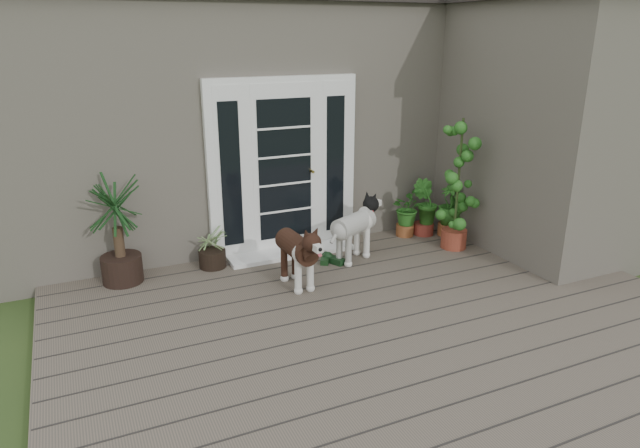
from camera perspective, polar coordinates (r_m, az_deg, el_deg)
name	(u,v)px	position (r m, az deg, el deg)	size (l,w,h in m)	color
deck	(388,326)	(5.57, 6.85, -10.21)	(6.20, 4.60, 0.12)	#6B5B4C
house_main	(247,115)	(8.85, -7.38, 10.85)	(7.40, 4.00, 3.10)	#665E54
roof_main	(242,0)	(8.78, -7.86, 21.56)	(7.60, 4.20, 0.20)	#2D2826
house_wing	(546,134)	(7.68, 21.87, 8.48)	(1.60, 2.40, 3.10)	#665E54
door_unit	(284,167)	(6.94, -3.69, 5.82)	(1.90, 0.14, 2.15)	white
door_step	(291,252)	(7.07, -2.93, -2.83)	(1.60, 0.40, 0.05)	white
brindle_dog	(297,257)	(6.08, -2.36, -3.39)	(0.34, 0.80, 0.67)	#3D2116
white_dog	(353,234)	(6.78, 3.41, -1.02)	(0.35, 0.81, 0.67)	white
spider_plant	(212,245)	(6.71, -10.91, -2.06)	(0.53, 0.53, 0.56)	#8DB26D
yucca	(118,230)	(6.46, -19.79, -0.61)	(0.84, 0.84, 1.21)	black
herb_a	(405,216)	(7.71, 8.64, 0.80)	(0.44, 0.44, 0.55)	#1B5F20
herb_b	(424,215)	(7.79, 10.51, 0.89)	(0.37, 0.37, 0.55)	#1E5719
herb_c	(450,213)	(7.83, 12.99, 1.05)	(0.39, 0.39, 0.61)	#265919
sapling	(458,183)	(7.23, 13.80, 4.07)	(0.51, 0.51, 1.72)	#1A5B1D
clog_left	(334,259)	(6.78, 1.42, -3.57)	(0.15, 0.32, 0.10)	black
clog_right	(325,259)	(6.81, 0.54, -3.54)	(0.13, 0.28, 0.08)	black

